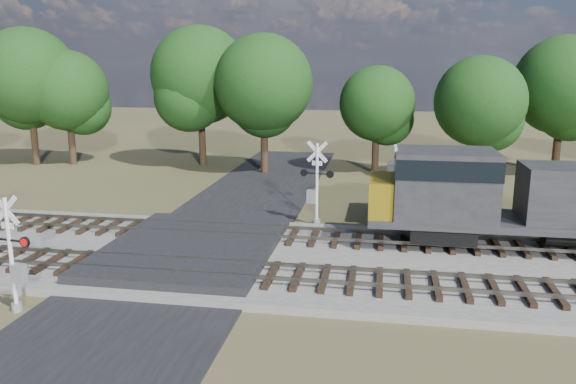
# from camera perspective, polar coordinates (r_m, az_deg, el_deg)

# --- Properties ---
(ground) EXTENTS (160.00, 160.00, 0.00)m
(ground) POSITION_cam_1_polar(r_m,az_deg,el_deg) (24.22, -10.12, -6.88)
(ground) COLOR #424726
(ground) RESTS_ON ground
(ballast_bed) EXTENTS (140.00, 10.00, 0.30)m
(ballast_bed) POSITION_cam_1_polar(r_m,az_deg,el_deg) (23.38, 14.28, -7.42)
(ballast_bed) COLOR gray
(ballast_bed) RESTS_ON ground
(road) EXTENTS (7.00, 60.00, 0.08)m
(road) POSITION_cam_1_polar(r_m,az_deg,el_deg) (24.20, -10.12, -6.79)
(road) COLOR black
(road) RESTS_ON ground
(crossing_panel) EXTENTS (7.00, 9.00, 0.62)m
(crossing_panel) POSITION_cam_1_polar(r_m,az_deg,el_deg) (24.56, -9.75, -5.80)
(crossing_panel) COLOR #262628
(crossing_panel) RESTS_ON ground
(track_near) EXTENTS (140.00, 2.60, 0.33)m
(track_near) POSITION_cam_1_polar(r_m,az_deg,el_deg) (21.41, -4.01, -8.20)
(track_near) COLOR black
(track_near) RESTS_ON ballast_bed
(track_far) EXTENTS (140.00, 2.60, 0.33)m
(track_far) POSITION_cam_1_polar(r_m,az_deg,el_deg) (26.03, -1.41, -4.31)
(track_far) COLOR black
(track_far) RESTS_ON ballast_bed
(crossing_signal_near) EXTENTS (1.62, 0.40, 4.03)m
(crossing_signal_near) POSITION_cam_1_polar(r_m,az_deg,el_deg) (20.67, -26.07, -6.59)
(crossing_signal_near) COLOR silver
(crossing_signal_near) RESTS_ON ground
(crossing_signal_far) EXTENTS (1.75, 0.44, 4.36)m
(crossing_signal_far) POSITION_cam_1_polar(r_m,az_deg,el_deg) (28.62, 2.77, 0.17)
(crossing_signal_far) COLOR silver
(crossing_signal_far) RESTS_ON ground
(equipment_shed) EXTENTS (4.21, 4.21, 2.86)m
(equipment_shed) POSITION_cam_1_polar(r_m,az_deg,el_deg) (30.05, 13.95, -0.30)
(equipment_shed) COLOR #4B3020
(equipment_shed) RESTS_ON ground
(treeline) EXTENTS (76.80, 10.86, 11.13)m
(treeline) POSITION_cam_1_polar(r_m,az_deg,el_deg) (41.87, 11.25, 10.54)
(treeline) COLOR black
(treeline) RESTS_ON ground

